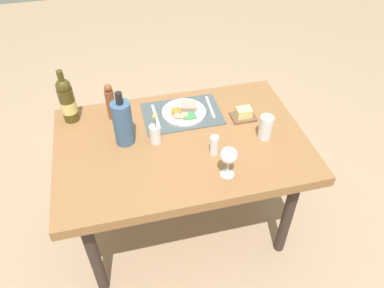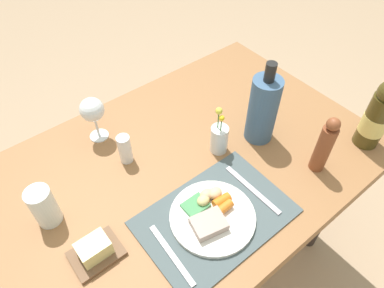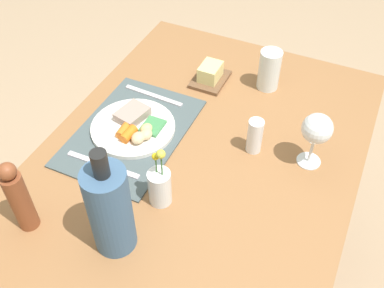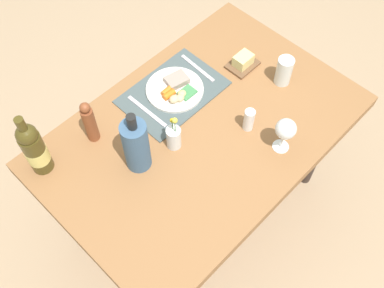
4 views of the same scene
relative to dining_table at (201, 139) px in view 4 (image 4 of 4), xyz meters
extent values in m
plane|color=tan|center=(0.00, 0.00, -0.64)|extent=(8.00, 8.00, 0.00)
cube|color=#93623B|center=(0.00, 0.00, 0.05)|extent=(1.26, 0.84, 0.05)
cylinder|color=#372A25|center=(-0.52, -0.30, -0.31)|extent=(0.06, 0.06, 0.66)
cylinder|color=#372A25|center=(0.52, -0.30, -0.31)|extent=(0.06, 0.06, 0.66)
cylinder|color=#372A25|center=(-0.52, 0.30, -0.31)|extent=(0.06, 0.06, 0.66)
cube|color=#465456|center=(-0.05, -0.21, 0.08)|extent=(0.42, 0.29, 0.01)
cylinder|color=silver|center=(-0.06, -0.21, 0.09)|extent=(0.24, 0.24, 0.01)
cube|color=#A38B80|center=(-0.09, -0.23, 0.11)|extent=(0.10, 0.09, 0.03)
cylinder|color=orange|center=(-0.03, -0.22, 0.11)|extent=(0.05, 0.03, 0.03)
cylinder|color=orange|center=(-0.02, -0.20, 0.11)|extent=(0.05, 0.03, 0.03)
ellipsoid|color=#CBC279|center=(-0.06, -0.16, 0.11)|extent=(0.04, 0.03, 0.03)
ellipsoid|color=tan|center=(-0.04, -0.15, 0.11)|extent=(0.04, 0.03, 0.03)
ellipsoid|color=#CDB184|center=(-0.01, -0.16, 0.11)|extent=(0.04, 0.04, 0.03)
cube|color=#40864E|center=(-0.08, -0.16, 0.10)|extent=(0.07, 0.06, 0.01)
cube|color=silver|center=(-0.22, -0.23, 0.08)|extent=(0.02, 0.20, 0.00)
cube|color=silver|center=(0.09, -0.21, 0.08)|extent=(0.02, 0.22, 0.00)
cylinder|color=white|center=(-0.14, 0.13, 0.13)|extent=(0.04, 0.04, 0.10)
cylinder|color=#3D5D80|center=(0.27, -0.06, 0.19)|extent=(0.09, 0.09, 0.24)
cylinder|color=black|center=(0.27, -0.06, 0.34)|extent=(0.03, 0.03, 0.06)
cube|color=brown|center=(-0.37, -0.10, 0.08)|extent=(0.13, 0.10, 0.01)
cube|color=#E3D587|center=(-0.37, -0.10, 0.11)|extent=(0.08, 0.06, 0.05)
cylinder|color=brown|center=(0.32, -0.27, 0.16)|extent=(0.05, 0.05, 0.17)
sphere|color=brown|center=(0.32, -0.27, 0.26)|extent=(0.04, 0.04, 0.04)
cylinder|color=#473C16|center=(0.54, -0.31, 0.17)|extent=(0.08, 0.08, 0.20)
sphere|color=#473C16|center=(0.54, -0.31, 0.29)|extent=(0.08, 0.08, 0.08)
cylinder|color=#473C16|center=(0.54, -0.31, 0.34)|extent=(0.03, 0.03, 0.08)
cylinder|color=#E2CE6F|center=(0.54, -0.31, 0.16)|extent=(0.08, 0.08, 0.07)
cylinder|color=silver|center=(0.13, -0.02, 0.12)|extent=(0.06, 0.06, 0.10)
cylinder|color=#3F7233|center=(0.12, -0.03, 0.15)|extent=(0.00, 0.00, 0.15)
sphere|color=yellow|center=(0.12, -0.03, 0.23)|extent=(0.02, 0.02, 0.02)
cylinder|color=#3F7233|center=(0.12, -0.02, 0.16)|extent=(0.00, 0.00, 0.17)
sphere|color=#D8D340|center=(0.12, -0.02, 0.24)|extent=(0.02, 0.02, 0.02)
cylinder|color=silver|center=(-0.42, 0.07, 0.14)|extent=(0.07, 0.07, 0.13)
cylinder|color=silver|center=(-0.42, 0.07, 0.11)|extent=(0.06, 0.06, 0.07)
cylinder|color=white|center=(-0.15, 0.28, 0.08)|extent=(0.06, 0.06, 0.00)
cylinder|color=white|center=(-0.15, 0.28, 0.12)|extent=(0.01, 0.01, 0.08)
sphere|color=white|center=(-0.15, 0.28, 0.20)|extent=(0.08, 0.08, 0.08)
camera|label=1|loc=(0.28, 1.37, 1.33)|focal=34.71mm
camera|label=2|loc=(-0.42, -0.57, 0.94)|focal=32.53mm
camera|label=3|loc=(0.71, 0.33, 0.97)|focal=42.07mm
camera|label=4|loc=(0.76, 0.69, 1.57)|focal=42.74mm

